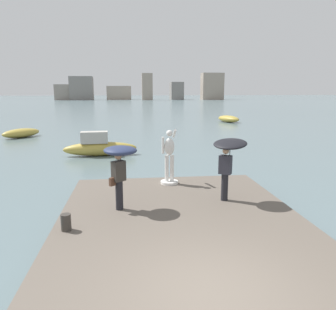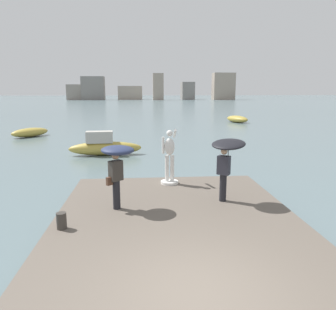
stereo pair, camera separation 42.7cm
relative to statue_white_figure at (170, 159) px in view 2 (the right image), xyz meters
name	(u,v)px [view 2 (the right image)]	position (x,y,z in m)	size (l,w,h in m)	color
ground_plane	(149,119)	(-0.08, 33.13, -1.34)	(400.00, 400.00, 0.00)	slate
pier	(182,242)	(-0.08, -4.49, -1.14)	(6.85, 10.75, 0.40)	#60564C
statue_white_figure	(170,159)	(0.00, 0.00, 0.00)	(0.67, 0.90, 2.09)	white
onlooker_left	(117,159)	(-1.76, -2.49, 0.56)	(1.38, 1.38, 1.91)	black
onlooker_right	(227,154)	(1.62, -2.15, 0.61)	(1.47, 1.48, 2.04)	black
mooring_bollard	(62,221)	(-3.11, -3.90, -0.73)	(0.26, 0.26, 0.43)	#38332D
boat_near	(30,132)	(-10.51, 16.32, -0.97)	(3.07, 3.26, 0.74)	#B2993D
boat_mid	(104,146)	(-3.33, 7.78, -0.80)	(4.43, 1.29, 1.47)	#B2993D
boat_far	(237,119)	(10.62, 27.14, -0.93)	(2.69, 3.87, 0.82)	#B2993D
distant_skyline	(146,89)	(0.66, 122.85, 2.75)	(67.03, 12.83, 10.65)	gray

